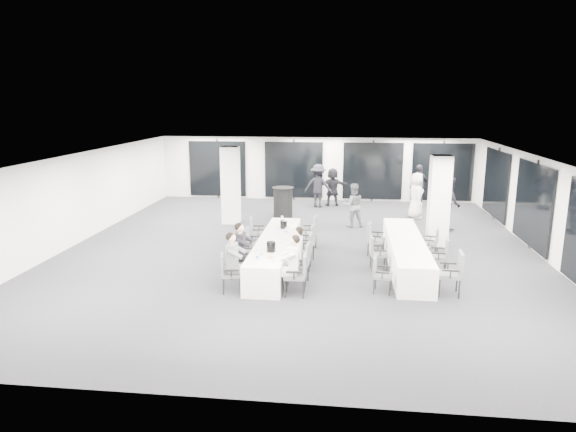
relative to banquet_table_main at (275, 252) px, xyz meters
name	(u,v)px	position (x,y,z in m)	size (l,w,h in m)	color
room	(330,198)	(1.39, 2.65, 1.01)	(14.04, 16.04, 2.84)	#232328
column_left	(231,185)	(-2.30, 4.74, 1.02)	(0.60, 0.60, 2.80)	silver
column_right	(439,201)	(4.70, 2.54, 1.02)	(0.60, 0.60, 2.80)	silver
banquet_table_main	(275,252)	(0.00, 0.00, 0.00)	(0.90, 5.00, 0.75)	silver
banquet_table_side	(406,253)	(3.53, 0.36, 0.00)	(0.90, 5.00, 0.75)	silver
cocktail_table	(283,202)	(-0.53, 5.89, 0.21)	(0.83, 0.83, 1.16)	black
chair_main_left_near	(228,270)	(-0.83, -2.08, 0.15)	(0.55, 0.58, 0.92)	#4C4F54
chair_main_left_second	(237,258)	(-0.83, -1.11, 0.14)	(0.47, 0.52, 0.90)	#4C4F54
chair_main_left_mid	(243,249)	(-0.83, -0.36, 0.17)	(0.56, 0.59, 0.95)	#4C4F54
chair_main_left_fourth	(250,241)	(-0.82, 0.66, 0.11)	(0.50, 0.53, 0.86)	#4C4F54
chair_main_left_far	(256,230)	(-0.83, 1.63, 0.17)	(0.54, 0.58, 0.96)	#4C4F54
chair_main_right_near	(299,272)	(0.84, -2.12, 0.19)	(0.51, 0.57, 0.99)	#4C4F54
chair_main_right_second	(302,261)	(0.84, -1.34, 0.21)	(0.56, 0.61, 1.03)	#4C4F54
chair_main_right_mid	(305,249)	(0.84, -0.24, 0.19)	(0.50, 0.56, 0.98)	#4C4F54
chair_main_right_fourth	(308,241)	(0.84, 0.44, 0.22)	(0.58, 0.63, 1.04)	#4C4F54
chair_main_right_far	(311,231)	(0.84, 1.62, 0.21)	(0.58, 0.63, 1.03)	#4C4F54
chair_side_left_near	(380,272)	(2.71, -1.70, 0.12)	(0.50, 0.53, 0.86)	#4C4F54
chair_side_left_mid	(376,251)	(2.70, -0.04, 0.14)	(0.49, 0.54, 0.90)	#4C4F54
chair_side_left_far	(374,237)	(2.70, 1.32, 0.16)	(0.56, 0.60, 0.95)	#4C4F54
chair_side_right_near	(453,271)	(4.37, -1.70, 0.22)	(0.56, 0.62, 1.04)	#4C4F54
chair_side_right_mid	(441,254)	(4.36, -0.17, 0.16)	(0.52, 0.57, 0.94)	#4C4F54
chair_side_right_far	(432,241)	(4.35, 1.21, 0.12)	(0.52, 0.55, 0.86)	#4C4F54
seated_guest_a	(235,259)	(-0.67, -2.07, 0.44)	(0.50, 0.38, 1.44)	#5A5D61
seated_guest_b	(243,247)	(-0.67, -1.12, 0.44)	(0.50, 0.38, 1.44)	black
seated_guest_c	(291,261)	(0.67, -2.13, 0.44)	(0.50, 0.38, 1.44)	silver
seated_guest_d	(295,252)	(0.67, -1.34, 0.44)	(0.50, 0.38, 1.44)	silver
standing_guest_b	(353,202)	(2.12, 4.64, 0.51)	(0.85, 0.52, 1.77)	#5A5D61
standing_guest_c	(318,183)	(0.70, 7.91, 0.65)	(1.33, 0.67, 2.05)	black
standing_guest_d	(419,183)	(4.90, 8.47, 0.64)	(1.19, 0.67, 2.03)	black
standing_guest_e	(416,193)	(4.52, 6.32, 0.61)	(0.95, 0.58, 1.97)	silver
standing_guest_f	(332,184)	(1.28, 8.28, 0.55)	(1.69, 0.65, 1.84)	black
standing_guest_g	(235,186)	(-2.70, 7.21, 0.58)	(0.70, 0.56, 1.91)	#5A5D61
standing_guest_h	(449,199)	(5.42, 4.72, 0.67)	(1.01, 0.62, 2.10)	black
ice_bucket_near	(271,247)	(0.06, -1.20, 0.50)	(0.22, 0.22, 0.25)	black
ice_bucket_far	(284,224)	(0.08, 1.18, 0.49)	(0.20, 0.20, 0.23)	black
water_bottle_a	(257,256)	(-0.15, -1.96, 0.49)	(0.08, 0.08, 0.24)	silver
water_bottle_b	(286,231)	(0.24, 0.49, 0.47)	(0.06, 0.06, 0.20)	silver
water_bottle_c	(282,220)	(-0.04, 1.76, 0.49)	(0.07, 0.07, 0.23)	silver
plate_a	(261,254)	(-0.13, -1.49, 0.39)	(0.18, 0.18, 0.03)	white
plate_b	(270,258)	(0.11, -1.73, 0.39)	(0.21, 0.21, 0.03)	white
plate_c	(273,244)	(0.03, -0.59, 0.39)	(0.22, 0.22, 0.03)	white
wine_glass	(273,256)	(0.23, -2.00, 0.51)	(0.07, 0.07, 0.18)	silver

